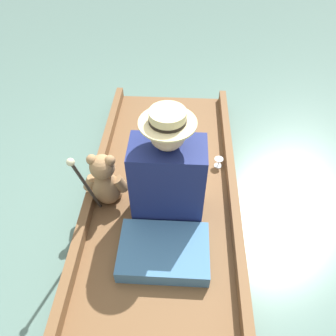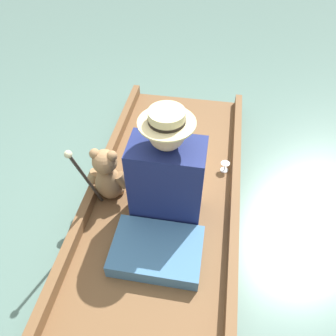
{
  "view_description": "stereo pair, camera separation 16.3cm",
  "coord_description": "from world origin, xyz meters",
  "px_view_note": "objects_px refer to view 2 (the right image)",
  "views": [
    {
      "loc": [
        0.12,
        -1.37,
        2.0
      ],
      "look_at": [
        0.05,
        0.05,
        0.52
      ],
      "focal_mm": 35.0,
      "sensor_mm": 36.0,
      "label": 1
    },
    {
      "loc": [
        0.29,
        -1.36,
        2.0
      ],
      "look_at": [
        0.05,
        0.05,
        0.52
      ],
      "focal_mm": 35.0,
      "sensor_mm": 36.0,
      "label": 2
    }
  ],
  "objects_px": {
    "wine_glass": "(225,165)",
    "seated_person": "(169,173)",
    "walking_cane": "(84,176)",
    "teddy_bear": "(108,176)"
  },
  "relations": [
    {
      "from": "wine_glass",
      "to": "seated_person",
      "type": "bearing_deg",
      "value": -133.7
    },
    {
      "from": "walking_cane",
      "to": "teddy_bear",
      "type": "bearing_deg",
      "value": 75.12
    },
    {
      "from": "teddy_bear",
      "to": "wine_glass",
      "type": "height_order",
      "value": "teddy_bear"
    },
    {
      "from": "seated_person",
      "to": "walking_cane",
      "type": "xyz_separation_m",
      "value": [
        -0.49,
        -0.21,
        0.12
      ]
    },
    {
      "from": "wine_glass",
      "to": "walking_cane",
      "type": "height_order",
      "value": "walking_cane"
    },
    {
      "from": "walking_cane",
      "to": "wine_glass",
      "type": "bearing_deg",
      "value": 35.15
    },
    {
      "from": "seated_person",
      "to": "wine_glass",
      "type": "height_order",
      "value": "seated_person"
    },
    {
      "from": "seated_person",
      "to": "walking_cane",
      "type": "relative_size",
      "value": 1.2
    },
    {
      "from": "teddy_bear",
      "to": "wine_glass",
      "type": "relative_size",
      "value": 5.83
    },
    {
      "from": "seated_person",
      "to": "wine_glass",
      "type": "relative_size",
      "value": 11.04
    }
  ]
}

